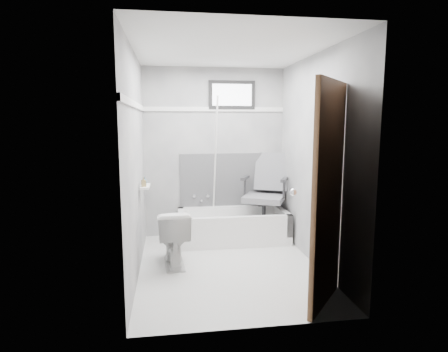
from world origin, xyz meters
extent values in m
plane|color=white|center=(0.00, 0.00, 0.00)|extent=(2.60, 2.60, 0.00)
plane|color=silver|center=(0.00, 0.00, 2.40)|extent=(2.60, 2.60, 0.00)
cube|color=slate|center=(0.00, 1.30, 1.20)|extent=(2.00, 0.02, 2.40)
cube|color=slate|center=(0.00, -1.30, 1.20)|extent=(2.00, 0.02, 2.40)
cube|color=slate|center=(-1.00, 0.00, 1.20)|extent=(0.02, 2.60, 2.40)
cube|color=slate|center=(1.00, 0.00, 1.20)|extent=(0.02, 2.60, 2.40)
imported|color=white|center=(-0.62, 0.17, 0.32)|extent=(0.41, 0.68, 0.65)
cube|color=#4C4C4F|center=(0.25, 1.29, 0.80)|extent=(1.50, 0.02, 0.78)
cube|color=white|center=(0.00, 1.29, 1.82)|extent=(2.00, 0.02, 0.06)
cube|color=white|center=(-0.99, 0.00, 1.82)|extent=(0.02, 2.60, 0.06)
cylinder|color=white|center=(-0.02, 1.06, 1.05)|extent=(0.02, 0.62, 1.86)
cube|color=white|center=(-0.93, 0.33, 0.90)|extent=(0.10, 0.32, 0.02)
imported|color=olive|center=(-0.94, 0.25, 0.97)|extent=(0.06, 0.06, 0.11)
imported|color=slate|center=(-0.94, 0.39, 0.96)|extent=(0.09, 0.09, 0.09)
camera|label=1|loc=(-0.65, -4.04, 1.65)|focal=30.00mm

